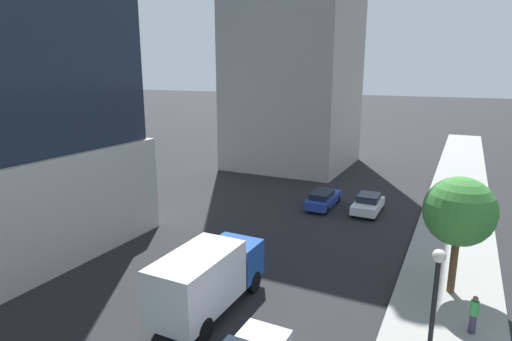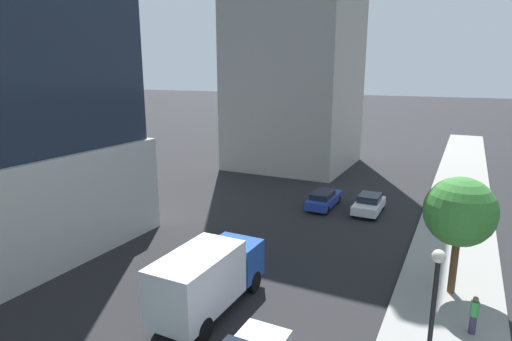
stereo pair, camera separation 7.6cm
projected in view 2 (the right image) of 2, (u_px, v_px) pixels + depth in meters
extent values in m
cube|color=gray|center=(447.00, 305.00, 19.96)|extent=(4.95, 120.00, 0.15)
cube|color=#9E9B93|center=(297.00, 10.00, 46.41)|extent=(12.85, 13.04, 34.81)
cylinder|color=black|center=(431.00, 329.00, 13.97)|extent=(0.16, 0.16, 4.83)
sphere|color=silver|center=(439.00, 256.00, 13.38)|extent=(0.44, 0.44, 0.44)
cylinder|color=brown|center=(454.00, 265.00, 20.70)|extent=(0.36, 0.36, 2.95)
sphere|color=#387F33|center=(460.00, 212.00, 20.07)|extent=(3.36, 3.36, 3.36)
cube|color=#233D9E|center=(324.00, 200.00, 34.53)|extent=(1.75, 4.70, 0.68)
cube|color=#19212D|center=(323.00, 195.00, 33.97)|extent=(1.47, 2.34, 0.45)
cylinder|color=black|center=(321.00, 197.00, 36.33)|extent=(0.22, 0.61, 0.61)
cylinder|color=black|center=(339.00, 199.00, 35.65)|extent=(0.22, 0.61, 0.61)
cylinder|color=black|center=(309.00, 207.00, 33.55)|extent=(0.22, 0.61, 0.61)
cylinder|color=black|center=(327.00, 210.00, 32.87)|extent=(0.22, 0.61, 0.61)
cube|color=silver|center=(369.00, 206.00, 32.98)|extent=(1.88, 4.00, 0.66)
cube|color=#19212D|center=(370.00, 198.00, 33.01)|extent=(1.58, 2.00, 0.52)
cylinder|color=black|center=(362.00, 203.00, 34.59)|extent=(0.22, 0.68, 0.68)
cylinder|color=black|center=(383.00, 206.00, 33.87)|extent=(0.22, 0.68, 0.68)
cylinder|color=black|center=(354.00, 213.00, 32.23)|extent=(0.22, 0.68, 0.68)
cylinder|color=black|center=(376.00, 216.00, 31.50)|extent=(0.22, 0.68, 0.68)
cylinder|color=black|center=(245.00, 341.00, 16.88)|extent=(0.22, 0.68, 0.68)
cube|color=#1E4799|center=(236.00, 259.00, 21.48)|extent=(2.36, 1.87, 1.87)
cube|color=silver|center=(197.00, 282.00, 18.43)|extent=(2.36, 4.66, 2.54)
cylinder|color=black|center=(219.00, 273.00, 22.17)|extent=(0.30, 1.07, 1.07)
cylinder|color=black|center=(254.00, 282.00, 21.26)|extent=(0.30, 1.07, 1.07)
cylinder|color=black|center=(163.00, 317.00, 18.19)|extent=(0.30, 1.07, 1.07)
cylinder|color=black|center=(203.00, 330.00, 17.28)|extent=(0.30, 1.07, 1.07)
cylinder|color=#38334C|center=(473.00, 324.00, 17.62)|extent=(0.28, 0.28, 0.83)
cylinder|color=green|center=(475.00, 309.00, 17.45)|extent=(0.34, 0.34, 0.64)
sphere|color=brown|center=(476.00, 299.00, 17.35)|extent=(0.22, 0.22, 0.22)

